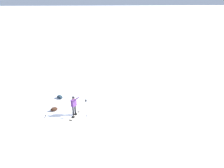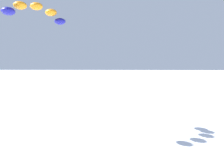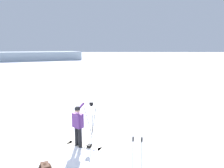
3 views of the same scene
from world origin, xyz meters
name	(u,v)px [view 2 (image 2 of 3)]	position (x,y,z in m)	size (l,w,h in m)	color
traction_kite	(37,12)	(8.39, -7.97, 8.51)	(3.44, 3.74, 1.11)	navy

